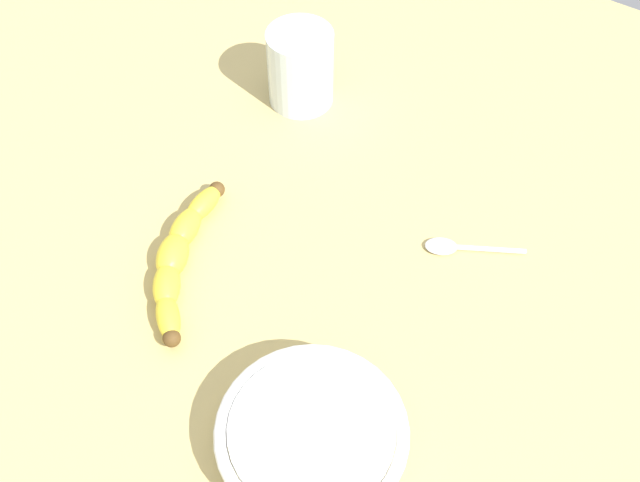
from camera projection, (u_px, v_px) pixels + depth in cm
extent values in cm
cube|color=tan|center=(279.00, 223.00, 90.01)|extent=(120.00, 120.00, 3.00)
ellipsoid|color=yellow|center=(203.00, 204.00, 87.60)|extent=(2.58, 5.87, 2.43)
ellipsoid|color=yellow|center=(185.00, 228.00, 85.51)|extent=(4.14, 6.32, 2.90)
ellipsoid|color=yellow|center=(173.00, 256.00, 83.26)|extent=(5.50, 6.69, 3.37)
ellipsoid|color=yellow|center=(167.00, 285.00, 80.94)|extent=(5.78, 6.40, 2.90)
ellipsoid|color=yellow|center=(168.00, 317.00, 78.64)|extent=(5.94, 5.69, 2.43)
sphere|color=#513819|center=(217.00, 189.00, 88.94)|extent=(1.85, 1.85, 1.85)
sphere|color=#513819|center=(172.00, 338.00, 77.12)|extent=(1.85, 1.85, 1.85)
cylinder|color=silver|center=(300.00, 67.00, 96.58)|extent=(8.34, 8.34, 10.17)
cylinder|color=beige|center=(300.00, 69.00, 96.82)|extent=(7.84, 7.84, 9.09)
cylinder|color=white|center=(312.00, 439.00, 70.08)|extent=(15.04, 15.04, 4.68)
torus|color=white|center=(312.00, 431.00, 68.69)|extent=(17.55, 17.55, 1.20)
ellipsoid|color=silver|center=(441.00, 246.00, 85.63)|extent=(4.31, 3.84, 0.80)
cube|color=silver|center=(488.00, 249.00, 85.39)|extent=(7.69, 4.53, 0.25)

